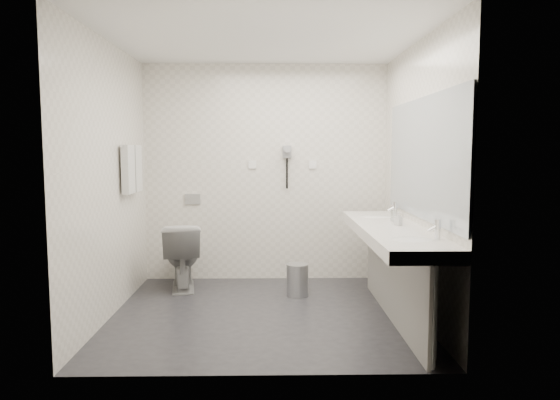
{
  "coord_description": "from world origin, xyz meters",
  "views": [
    {
      "loc": [
        0.07,
        -4.59,
        1.52
      ],
      "look_at": [
        0.15,
        0.15,
        1.05
      ],
      "focal_mm": 32.46,
      "sensor_mm": 36.0,
      "label": 1
    }
  ],
  "objects": [
    {
      "name": "glass_left",
      "position": [
        1.22,
        0.12,
        0.9
      ],
      "size": [
        0.07,
        0.07,
        0.1
      ],
      "primitive_type": "cylinder",
      "rotation": [
        0.0,
        0.0,
        -0.21
      ],
      "color": "silver",
      "rests_on": "vanity_counter"
    },
    {
      "name": "wall_back",
      "position": [
        0.0,
        1.3,
        1.25
      ],
      "size": [
        2.8,
        0.0,
        2.8
      ],
      "primitive_type": "plane",
      "rotation": [
        1.57,
        0.0,
        0.0
      ],
      "color": "white",
      "rests_on": "floor"
    },
    {
      "name": "wall_front",
      "position": [
        0.0,
        -1.3,
        1.25
      ],
      "size": [
        2.8,
        0.0,
        2.8
      ],
      "primitive_type": "plane",
      "rotation": [
        -1.57,
        0.0,
        0.0
      ],
      "color": "white",
      "rests_on": "floor"
    },
    {
      "name": "towel_rail",
      "position": [
        -1.35,
        0.55,
        1.55
      ],
      "size": [
        0.02,
        0.62,
        0.02
      ],
      "primitive_type": "cylinder",
      "rotation": [
        1.57,
        0.0,
        0.0
      ],
      "color": "silver",
      "rests_on": "wall_left"
    },
    {
      "name": "vanity_post_far",
      "position": [
        1.18,
        0.84,
        0.38
      ],
      "size": [
        0.06,
        0.06,
        0.75
      ],
      "primitive_type": "cylinder",
      "color": "silver",
      "rests_on": "floor"
    },
    {
      "name": "basin_near",
      "position": [
        1.12,
        -0.85,
        0.83
      ],
      "size": [
        0.4,
        0.31,
        0.05
      ],
      "primitive_type": "ellipsoid",
      "color": "white",
      "rests_on": "vanity_counter"
    },
    {
      "name": "pedal_bin",
      "position": [
        0.34,
        0.58,
        0.16
      ],
      "size": [
        0.3,
        0.3,
        0.32
      ],
      "primitive_type": "cylinder",
      "rotation": [
        0.0,
        0.0,
        -0.37
      ],
      "color": "#B2B5BA",
      "rests_on": "floor"
    },
    {
      "name": "bin_lid",
      "position": [
        0.34,
        0.58,
        0.33
      ],
      "size": [
        0.23,
        0.23,
        0.02
      ],
      "primitive_type": "cylinder",
      "color": "#B2B5BA",
      "rests_on": "pedal_bin"
    },
    {
      "name": "soap_bottle_a",
      "position": [
        1.2,
        -0.16,
        0.91
      ],
      "size": [
        0.08,
        0.08,
        0.12
      ],
      "primitive_type": "imported",
      "rotation": [
        0.0,
        0.0,
        0.7
      ],
      "color": "silver",
      "rests_on": "vanity_counter"
    },
    {
      "name": "wall_right",
      "position": [
        1.4,
        0.0,
        1.25
      ],
      "size": [
        0.0,
        2.6,
        2.6
      ],
      "primitive_type": "plane",
      "rotation": [
        1.57,
        0.0,
        -1.57
      ],
      "color": "white",
      "rests_on": "floor"
    },
    {
      "name": "flush_plate",
      "position": [
        -0.85,
        1.29,
        0.95
      ],
      "size": [
        0.18,
        0.02,
        0.12
      ],
      "primitive_type": "cube",
      "color": "#B2B5BA",
      "rests_on": "wall_back"
    },
    {
      "name": "basin_far",
      "position": [
        1.12,
        0.45,
        0.83
      ],
      "size": [
        0.4,
        0.31,
        0.05
      ],
      "primitive_type": "ellipsoid",
      "color": "white",
      "rests_on": "vanity_counter"
    },
    {
      "name": "mirror",
      "position": [
        1.39,
        -0.2,
        1.45
      ],
      "size": [
        0.02,
        2.2,
        1.05
      ],
      "primitive_type": "cube",
      "color": "#B2BCC6",
      "rests_on": "wall_right"
    },
    {
      "name": "towel_near",
      "position": [
        -1.34,
        0.41,
        1.33
      ],
      "size": [
        0.07,
        0.24,
        0.48
      ],
      "primitive_type": "cube",
      "color": "silver",
      "rests_on": "towel_rail"
    },
    {
      "name": "toilet",
      "position": [
        -0.92,
        0.89,
        0.36
      ],
      "size": [
        0.52,
        0.78,
        0.73
      ],
      "primitive_type": "imported",
      "rotation": [
        0.0,
        0.0,
        3.31
      ],
      "color": "white",
      "rests_on": "floor"
    },
    {
      "name": "vanity_panel",
      "position": [
        1.15,
        -0.2,
        0.38
      ],
      "size": [
        0.03,
        2.15,
        0.75
      ],
      "primitive_type": "cube",
      "color": "gray",
      "rests_on": "floor"
    },
    {
      "name": "vanity_counter",
      "position": [
        1.12,
        -0.2,
        0.8
      ],
      "size": [
        0.55,
        2.2,
        0.1
      ],
      "primitive_type": "cube",
      "color": "white",
      "rests_on": "floor"
    },
    {
      "name": "dryer_cradle",
      "position": [
        0.25,
        1.27,
        1.5
      ],
      "size": [
        0.1,
        0.04,
        0.14
      ],
      "primitive_type": "cube",
      "color": "#96979B",
      "rests_on": "wall_back"
    },
    {
      "name": "ceiling",
      "position": [
        0.0,
        0.0,
        2.5
      ],
      "size": [
        2.8,
        2.8,
        0.0
      ],
      "primitive_type": "plane",
      "rotation": [
        3.14,
        0.0,
        0.0
      ],
      "color": "white",
      "rests_on": "wall_back"
    },
    {
      "name": "wall_left",
      "position": [
        -1.4,
        0.0,
        1.25
      ],
      "size": [
        0.0,
        2.6,
        2.6
      ],
      "primitive_type": "plane",
      "rotation": [
        1.57,
        0.0,
        1.57
      ],
      "color": "white",
      "rests_on": "floor"
    },
    {
      "name": "switch_plate_a",
      "position": [
        -0.15,
        1.29,
        1.35
      ],
      "size": [
        0.09,
        0.02,
        0.09
      ],
      "primitive_type": "cube",
      "color": "white",
      "rests_on": "wall_back"
    },
    {
      "name": "towel_far",
      "position": [
        -1.34,
        0.69,
        1.33
      ],
      "size": [
        0.07,
        0.24,
        0.48
      ],
      "primitive_type": "cube",
      "color": "silver",
      "rests_on": "towel_rail"
    },
    {
      "name": "switch_plate_b",
      "position": [
        0.55,
        1.29,
        1.35
      ],
      "size": [
        0.09,
        0.02,
        0.09
      ],
      "primitive_type": "cube",
      "color": "white",
      "rests_on": "wall_back"
    },
    {
      "name": "dryer_cord",
      "position": [
        0.25,
        1.26,
        1.25
      ],
      "size": [
        0.02,
        0.02,
        0.35
      ],
      "primitive_type": "cylinder",
      "color": "black",
      "rests_on": "dryer_cradle"
    },
    {
      "name": "floor",
      "position": [
        0.0,
        0.0,
        0.0
      ],
      "size": [
        2.8,
        2.8,
        0.0
      ],
      "primitive_type": "plane",
      "color": "#28272D",
      "rests_on": "ground"
    },
    {
      "name": "vanity_post_near",
      "position": [
        1.18,
        -1.24,
        0.38
      ],
      "size": [
        0.06,
        0.06,
        0.75
      ],
      "primitive_type": "cylinder",
      "color": "silver",
      "rests_on": "floor"
    },
    {
      "name": "dryer_barrel",
      "position": [
        0.25,
        1.2,
        1.53
      ],
      "size": [
        0.08,
        0.14,
        0.08
      ],
      "primitive_type": "cylinder",
      "rotation": [
        1.57,
        0.0,
        0.0
      ],
      "color": "#96979B",
      "rests_on": "dryer_cradle"
    },
    {
      "name": "faucet_far",
      "position": [
        1.32,
        0.45,
        0.92
      ],
      "size": [
        0.04,
        0.04,
        0.15
      ],
      "primitive_type": "cylinder",
      "color": "silver",
      "rests_on": "vanity_counter"
    },
    {
      "name": "faucet_near",
      "position": [
        1.32,
        -0.85,
        0.92
      ],
      "size": [
        0.04,
        0.04,
        0.15
      ],
      "primitive_type": "cylinder",
      "color": "silver",
      "rests_on": "vanity_counter"
    }
  ]
}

